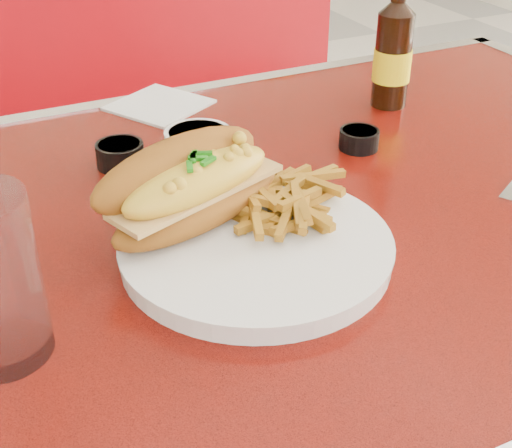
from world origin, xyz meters
name	(u,v)px	position (x,y,z in m)	size (l,w,h in m)	color
diner_table	(310,306)	(0.00, 0.00, 0.61)	(1.23, 0.83, 0.77)	#B5180B
booth_bench_far	(139,224)	(0.00, 0.81, 0.29)	(1.20, 0.51, 0.90)	#A10A12
dinner_plate	(256,248)	(-0.12, -0.08, 0.78)	(0.30, 0.30, 0.02)	white
mac_hoagie	(191,185)	(-0.16, -0.01, 0.83)	(0.24, 0.18, 0.10)	#945717
fries_pile	(290,199)	(-0.06, -0.04, 0.81)	(0.12, 0.11, 0.03)	#BF8520
fork	(307,224)	(-0.05, -0.07, 0.79)	(0.07, 0.16, 0.00)	silver
gravy_ramekin	(199,147)	(-0.09, 0.14, 0.80)	(0.09, 0.09, 0.05)	white
sauce_cup_left	(120,153)	(-0.18, 0.19, 0.79)	(0.07, 0.07, 0.03)	black
sauce_cup_right	(359,138)	(0.12, 0.10, 0.78)	(0.06, 0.06, 0.03)	black
beer_bottle	(393,51)	(0.25, 0.21, 0.85)	(0.06, 0.06, 0.22)	black
paper_napkin	(159,105)	(-0.07, 0.36, 0.77)	(0.13, 0.13, 0.00)	white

